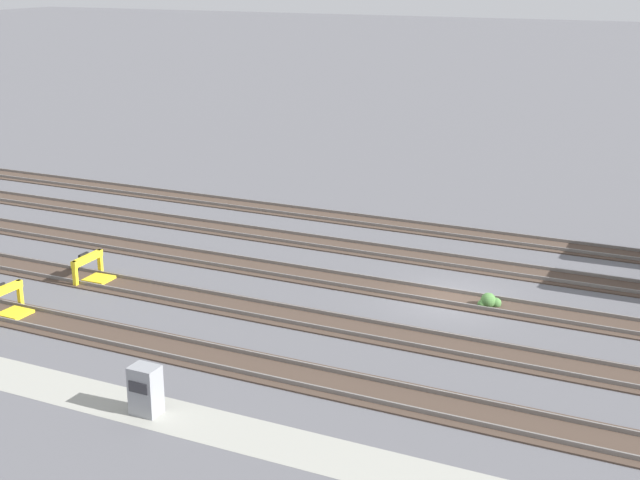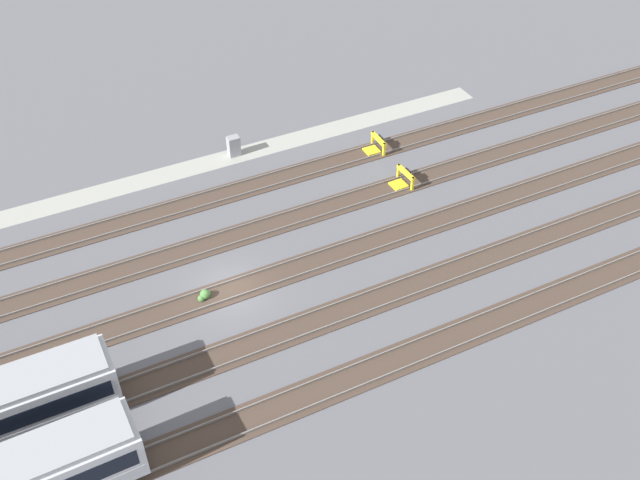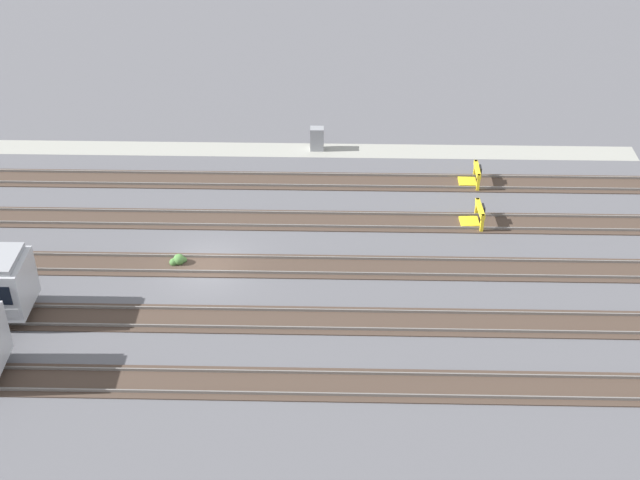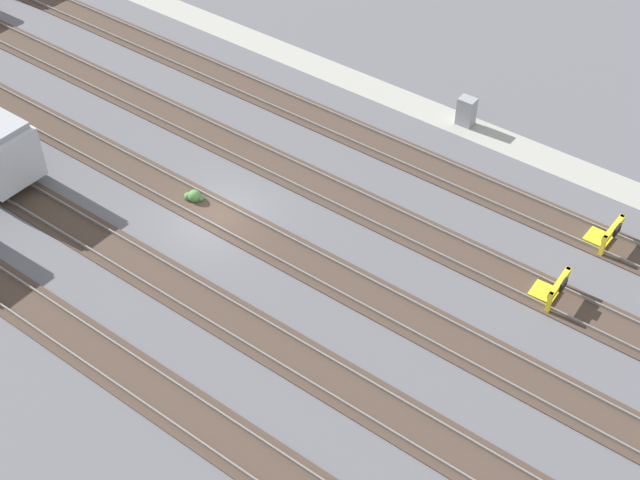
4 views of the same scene
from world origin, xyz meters
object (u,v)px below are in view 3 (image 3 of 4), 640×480
object	(u,v)px
bumper_stop_nearest_track	(473,176)
weed_clump	(178,260)
bumper_stop_near_inner_track	(475,216)
electrical_cabinet	(317,139)

from	to	relation	value
bumper_stop_nearest_track	weed_clump	size ratio (longest dim) A/B	2.18
bumper_stop_near_inner_track	weed_clump	world-z (taller)	bumper_stop_near_inner_track
bumper_stop_nearest_track	electrical_cabinet	world-z (taller)	electrical_cabinet
bumper_stop_nearest_track	electrical_cabinet	xyz separation A→B (m)	(9.93, -4.36, 0.29)
electrical_cabinet	weed_clump	size ratio (longest dim) A/B	1.74
bumper_stop_nearest_track	bumper_stop_near_inner_track	size ratio (longest dim) A/B	1.00
bumper_stop_nearest_track	electrical_cabinet	distance (m)	10.85
bumper_stop_near_inner_track	weed_clump	size ratio (longest dim) A/B	2.18
weed_clump	bumper_stop_nearest_track	bearing A→B (deg)	-151.92
weed_clump	bumper_stop_near_inner_track	bearing A→B (deg)	-165.00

